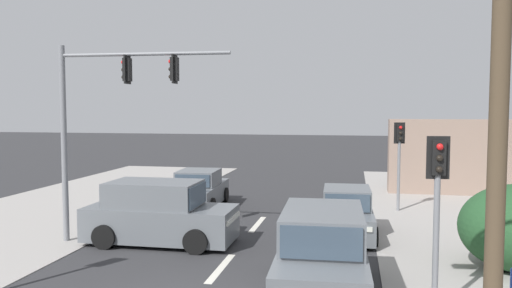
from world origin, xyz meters
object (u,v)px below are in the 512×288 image
hatchback_oncoming_mid (347,214)px  sedan_kerbside_parked (199,190)px  pedestal_signal_far_median (399,151)px  suv_oncoming_near (322,257)px  pedestal_signal_right_kerb (437,194)px  utility_pole_foreground_right (491,40)px  traffic_signal_mast (103,107)px  suv_crossing_left (159,214)px

hatchback_oncoming_mid → sedan_kerbside_parked: size_ratio=0.85×
pedestal_signal_far_median → suv_oncoming_near: (-2.43, -9.80, -1.53)m
hatchback_oncoming_mid → pedestal_signal_right_kerb: bearing=-73.2°
sedan_kerbside_parked → utility_pole_foreground_right: bearing=-56.4°
hatchback_oncoming_mid → suv_oncoming_near: bearing=-94.8°
pedestal_signal_far_median → hatchback_oncoming_mid: 5.09m
traffic_signal_mast → suv_crossing_left: (1.61, 0.31, -3.26)m
pedestal_signal_right_kerb → hatchback_oncoming_mid: 6.48m
pedestal_signal_right_kerb → sedan_kerbside_parked: (-7.92, 9.58, -1.71)m
traffic_signal_mast → suv_oncoming_near: (6.75, -3.12, -3.26)m
hatchback_oncoming_mid → suv_crossing_left: bearing=-160.2°
traffic_signal_mast → suv_oncoming_near: bearing=-24.8°
suv_crossing_left → sedan_kerbside_parked: (-0.51, 5.61, -0.18)m
traffic_signal_mast → hatchback_oncoming_mid: bearing=17.9°
pedestal_signal_right_kerb → pedestal_signal_far_median: bearing=89.1°
hatchback_oncoming_mid → suv_oncoming_near: (-0.45, -5.44, 0.18)m
hatchback_oncoming_mid → sedan_kerbside_parked: sedan_kerbside_parked is taller
traffic_signal_mast → pedestal_signal_right_kerb: (9.01, -3.66, -1.73)m
utility_pole_foreground_right → suv_oncoming_near: size_ratio=2.04×
sedan_kerbside_parked → suv_crossing_left: bearing=-84.8°
suv_crossing_left → hatchback_oncoming_mid: suv_crossing_left is taller
suv_crossing_left → suv_oncoming_near: bearing=-33.7°
suv_oncoming_near → sedan_kerbside_parked: 10.67m
utility_pole_foreground_right → pedestal_signal_right_kerb: (-0.23, 2.67, -2.63)m
traffic_signal_mast → suv_crossing_left: size_ratio=1.32×
hatchback_oncoming_mid → suv_oncoming_near: 5.46m
traffic_signal_mast → sedan_kerbside_parked: 6.93m
traffic_signal_mast → sedan_kerbside_parked: bearing=79.6°
utility_pole_foreground_right → traffic_signal_mast: size_ratio=1.56×
pedestal_signal_right_kerb → suv_crossing_left: 8.54m
traffic_signal_mast → pedestal_signal_far_median: traffic_signal_mast is taller
pedestal_signal_right_kerb → hatchback_oncoming_mid: pedestal_signal_right_kerb is taller
pedestal_signal_right_kerb → pedestal_signal_far_median: (0.17, 10.34, 0.00)m
pedestal_signal_right_kerb → suv_oncoming_near: bearing=166.6°
suv_crossing_left → utility_pole_foreground_right: bearing=-41.0°
traffic_signal_mast → sedan_kerbside_parked: size_ratio=1.39×
traffic_signal_mast → hatchback_oncoming_mid: size_ratio=1.63×
utility_pole_foreground_right → pedestal_signal_far_median: bearing=90.3°
pedestal_signal_far_median → sedan_kerbside_parked: pedestal_signal_far_median is taller
pedestal_signal_far_median → hatchback_oncoming_mid: bearing=-114.4°
traffic_signal_mast → pedestal_signal_right_kerb: traffic_signal_mast is taller
pedestal_signal_right_kerb → utility_pole_foreground_right: bearing=-85.1°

